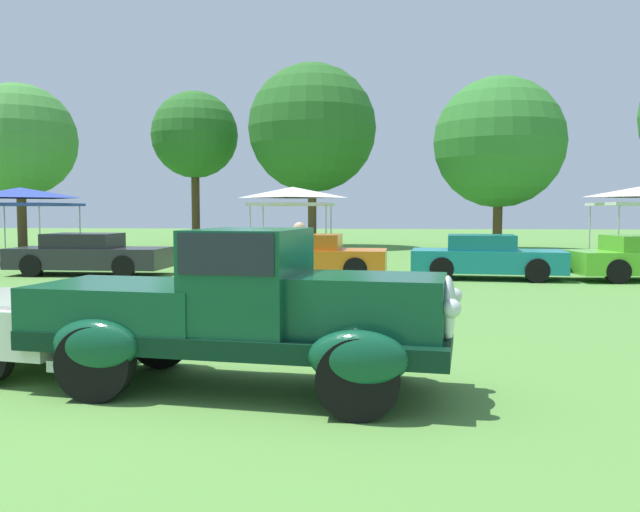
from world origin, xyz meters
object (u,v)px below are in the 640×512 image
show_car_orange (313,256)px  show_car_teal (486,257)px  show_car_charcoal (88,254)px  feature_pickup_truck (242,308)px  canopy_tent_left_field (20,195)px  spectator_near_truck (299,266)px  canopy_tent_center_field (293,195)px

show_car_orange → show_car_teal: (4.78, 0.05, 0.00)m
show_car_charcoal → show_car_teal: same height
feature_pickup_truck → show_car_orange: bearing=91.6°
show_car_charcoal → canopy_tent_left_field: (-4.21, 3.86, 1.82)m
spectator_near_truck → canopy_tent_center_field: 11.44m
show_car_charcoal → canopy_tent_center_field: bearing=37.1°
spectator_near_truck → canopy_tent_left_field: bearing=135.9°
show_car_charcoal → canopy_tent_left_field: bearing=137.4°
show_car_orange → show_car_teal: size_ratio=0.96×
feature_pickup_truck → canopy_tent_left_field: 19.23m
show_car_teal → canopy_tent_left_field: (-15.65, 4.05, 1.82)m
feature_pickup_truck → show_car_charcoal: size_ratio=1.02×
feature_pickup_truck → canopy_tent_left_field: size_ratio=1.39×
feature_pickup_truck → show_car_charcoal: feature_pickup_truck is taller
show_car_charcoal → show_car_orange: size_ratio=1.11×
show_car_orange → canopy_tent_center_field: 4.91m
canopy_tent_left_field → show_car_charcoal: bearing=-42.6°
show_car_orange → spectator_near_truck: 6.84m
show_car_charcoal → show_car_orange: (6.66, -0.23, -0.00)m
feature_pickup_truck → show_car_orange: size_ratio=1.13×
show_car_charcoal → canopy_tent_left_field: canopy_tent_left_field is taller
feature_pickup_truck → canopy_tent_center_field: canopy_tent_center_field is taller
feature_pickup_truck → canopy_tent_left_field: (-11.19, 15.56, 1.56)m
feature_pickup_truck → canopy_tent_center_field: bearing=95.2°
show_car_teal → spectator_near_truck: bearing=-122.6°
canopy_tent_left_field → canopy_tent_center_field: same height
show_car_charcoal → canopy_tent_center_field: 7.17m
show_car_charcoal → show_car_teal: bearing=-0.9°
feature_pickup_truck → canopy_tent_center_field: size_ratio=1.65×
feature_pickup_truck → spectator_near_truck: size_ratio=2.74×
show_car_orange → show_car_charcoal: bearing=178.0°
spectator_near_truck → show_car_charcoal: bearing=135.0°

